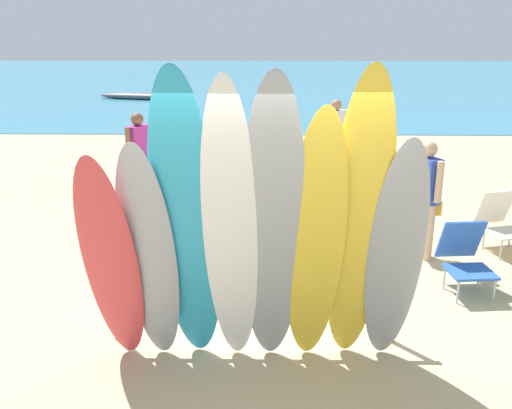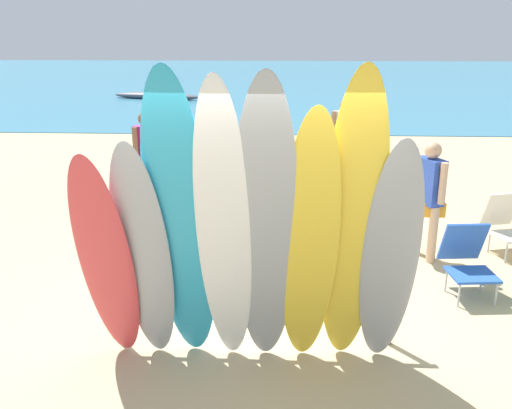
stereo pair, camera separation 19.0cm
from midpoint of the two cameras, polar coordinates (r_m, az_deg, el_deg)
name	(u,v)px [view 1 (the left image)]	position (r m, az deg, el deg)	size (l,w,h in m)	color
ground	(262,120)	(19.03, 0.36, 8.72)	(60.00, 60.00, 0.00)	tan
ocean_water	(264,78)	(36.08, 0.65, 12.92)	(60.00, 40.00, 0.02)	teal
surfboard_rack	(254,285)	(5.34, -1.23, -8.27)	(2.81, 0.07, 0.78)	brown
surfboard_red_0	(111,265)	(4.89, -15.80, -6.01)	(0.48, 0.08, 2.12)	#D13D42
surfboard_grey_1	(149,259)	(4.82, -12.06, -5.51)	(0.48, 0.08, 2.19)	#999EA3
surfboard_teal_2	(187,229)	(4.61, -8.29, -2.51)	(0.57, 0.06, 2.80)	#289EC6
surfboard_white_3	(231,234)	(4.54, -3.80, -3.05)	(0.47, 0.08, 2.73)	white
surfboard_grey_4	(272,233)	(4.52, 0.50, -2.95)	(0.54, 0.06, 2.76)	#999EA3
surfboard_yellow_5	(315,245)	(4.63, 4.98, -4.22)	(0.50, 0.07, 2.49)	yellow
surfboard_yellow_6	(358,228)	(4.64, 9.33, -2.37)	(0.53, 0.07, 2.79)	yellow
surfboard_grey_7	(395,257)	(4.84, 13.05, -5.28)	(0.48, 0.07, 2.22)	#999EA3
beachgoer_photographing	(335,132)	(11.57, 7.69, 7.37)	(0.55, 0.36, 1.58)	#9E704C
beachgoer_midbeach	(212,166)	(8.64, -5.14, 3.92)	(0.52, 0.37, 1.56)	tan
beachgoer_near_rack	(139,152)	(9.82, -12.49, 5.32)	(0.41, 0.54, 1.59)	brown
beachgoer_by_water	(425,191)	(7.55, 16.33, 1.32)	(0.41, 0.56, 1.58)	tan
beach_chair_red	(465,255)	(6.86, 19.98, -4.91)	(0.56, 0.72, 0.82)	#B7B7BC
beach_chair_blue	(500,219)	(8.29, 23.26, -1.43)	(0.65, 0.77, 0.83)	#B7B7BC
distant_boat	(142,96)	(25.17, -11.84, 10.85)	(4.09, 1.58, 0.32)	#4C515B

